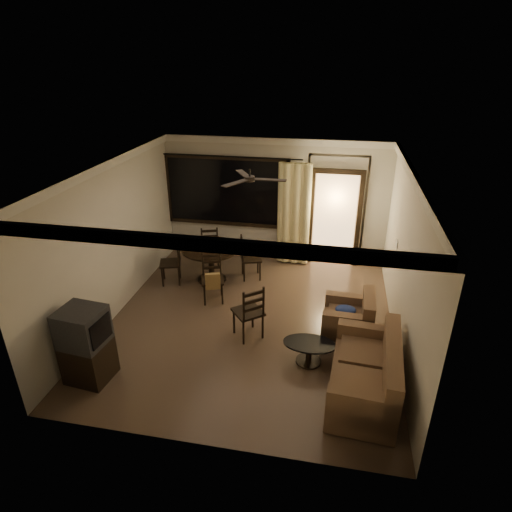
% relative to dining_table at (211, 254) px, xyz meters
% --- Properties ---
extents(ground, '(5.50, 5.50, 0.00)m').
position_rel_dining_table_xyz_m(ground, '(1.13, -1.41, -0.60)').
color(ground, '#7F6651').
rests_on(ground, ground).
extents(room_shell, '(5.50, 6.70, 5.50)m').
position_rel_dining_table_xyz_m(room_shell, '(1.73, 0.36, 1.23)').
color(room_shell, beige).
rests_on(room_shell, ground).
extents(dining_table, '(1.21, 1.21, 0.98)m').
position_rel_dining_table_xyz_m(dining_table, '(0.00, 0.00, 0.00)').
color(dining_table, black).
rests_on(dining_table, ground).
extents(dining_chair_west, '(0.53, 0.53, 0.95)m').
position_rel_dining_table_xyz_m(dining_chair_west, '(-0.80, -0.26, -0.31)').
color(dining_chair_west, black).
rests_on(dining_chair_west, ground).
extents(dining_chair_east, '(0.53, 0.53, 0.95)m').
position_rel_dining_table_xyz_m(dining_chair_east, '(0.79, 0.26, -0.31)').
color(dining_chair_east, black).
rests_on(dining_chair_east, ground).
extents(dining_chair_south, '(0.53, 0.57, 0.95)m').
position_rel_dining_table_xyz_m(dining_chair_south, '(0.27, -0.82, -0.29)').
color(dining_chair_south, black).
rests_on(dining_chair_south, ground).
extents(dining_chair_north, '(0.53, 0.53, 0.95)m').
position_rel_dining_table_xyz_m(dining_chair_north, '(-0.25, 0.75, -0.31)').
color(dining_chair_north, black).
rests_on(dining_chair_north, ground).
extents(tv_cabinet, '(0.68, 0.62, 1.18)m').
position_rel_dining_table_xyz_m(tv_cabinet, '(-0.91, -3.29, -0.01)').
color(tv_cabinet, black).
rests_on(tv_cabinet, ground).
extents(sofa, '(1.01, 1.73, 0.89)m').
position_rel_dining_table_xyz_m(sofa, '(3.11, -2.91, -0.24)').
color(sofa, '#43291F').
rests_on(sofa, ground).
extents(armchair, '(0.85, 0.85, 0.82)m').
position_rel_dining_table_xyz_m(armchair, '(2.88, -1.54, -0.26)').
color(armchair, '#43291F').
rests_on(armchair, ground).
extents(coffee_table, '(0.82, 0.49, 0.36)m').
position_rel_dining_table_xyz_m(coffee_table, '(2.25, -2.32, -0.36)').
color(coffee_table, black).
rests_on(coffee_table, ground).
extents(side_chair, '(0.63, 0.63, 1.01)m').
position_rel_dining_table_xyz_m(side_chair, '(1.19, -1.83, -0.30)').
color(side_chair, black).
rests_on(side_chair, ground).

